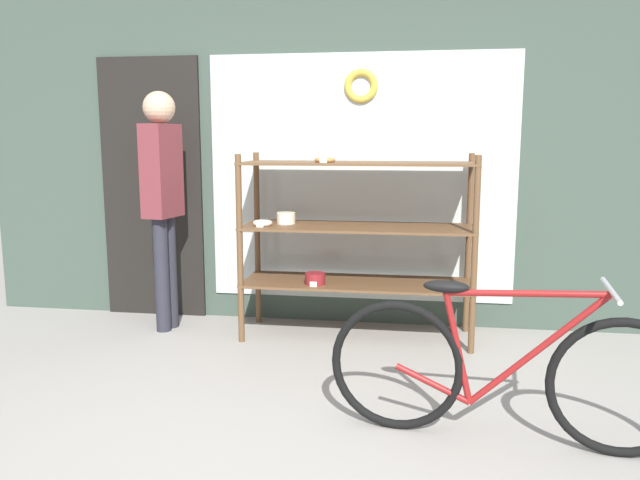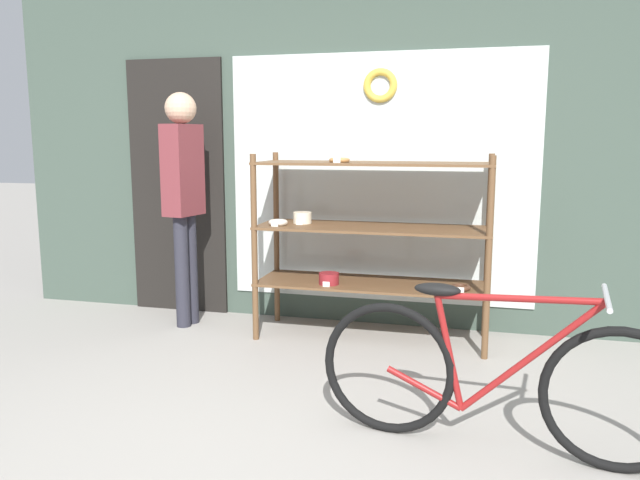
# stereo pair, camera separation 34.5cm
# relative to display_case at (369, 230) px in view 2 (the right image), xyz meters

# --- Properties ---
(ground_plane) EXTENTS (30.00, 30.00, 0.00)m
(ground_plane) POSITION_rel_display_case_xyz_m (-0.19, -1.92, -0.80)
(ground_plane) COLOR gray
(storefront_facade) EXTENTS (5.82, 0.13, 3.66)m
(storefront_facade) POSITION_rel_display_case_xyz_m (-0.22, 0.41, 0.98)
(storefront_facade) COLOR #3D4C42
(storefront_facade) RESTS_ON ground_plane
(display_case) EXTENTS (1.67, 0.54, 1.35)m
(display_case) POSITION_rel_display_case_xyz_m (0.00, 0.00, 0.00)
(display_case) COLOR brown
(display_case) RESTS_ON ground_plane
(bicycle) EXTENTS (1.70, 0.46, 0.80)m
(bicycle) POSITION_rel_display_case_xyz_m (0.87, -1.52, -0.45)
(bicycle) COLOR black
(bicycle) RESTS_ON ground_plane
(pedestrian) EXTENTS (0.24, 0.35, 1.80)m
(pedestrian) POSITION_rel_display_case_xyz_m (-1.44, -0.03, 0.28)
(pedestrian) COLOR #282833
(pedestrian) RESTS_ON ground_plane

